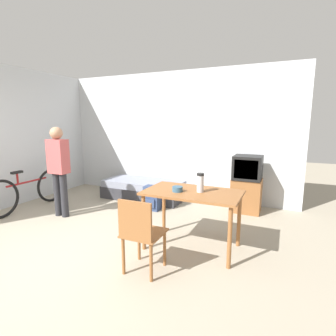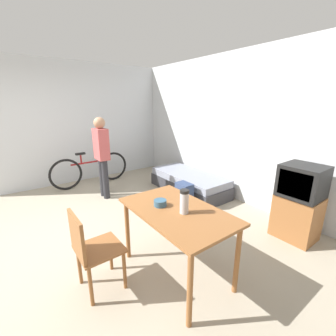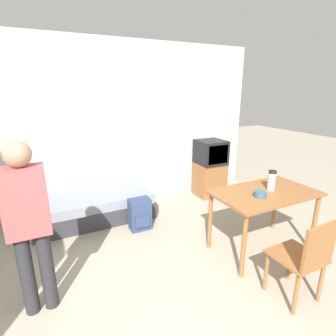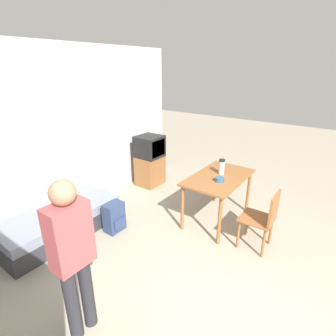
{
  "view_description": "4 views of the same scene",
  "coord_description": "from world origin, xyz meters",
  "views": [
    {
      "loc": [
        2.52,
        -1.93,
        1.66
      ],
      "look_at": [
        0.71,
        2.03,
        0.88
      ],
      "focal_mm": 28.0,
      "sensor_mm": 36.0,
      "label": 1
    },
    {
      "loc": [
        3.07,
        -0.15,
        1.82
      ],
      "look_at": [
        0.57,
        1.7,
        0.91
      ],
      "focal_mm": 24.0,
      "sensor_mm": 36.0,
      "label": 2
    },
    {
      "loc": [
        -0.85,
        -0.93,
        1.94
      ],
      "look_at": [
        0.56,
        1.98,
        0.96
      ],
      "focal_mm": 28.0,
      "sensor_mm": 36.0,
      "label": 3
    },
    {
      "loc": [
        -2.01,
        -0.38,
        2.36
      ],
      "look_at": [
        0.83,
        1.69,
        0.98
      ],
      "focal_mm": 28.0,
      "sensor_mm": 36.0,
      "label": 4
    }
  ],
  "objects": [
    {
      "name": "wall_back",
      "position": [
        0.0,
        3.36,
        1.35
      ],
      "size": [
        5.7,
        0.06,
        2.7
      ],
      "color": "silver",
      "rests_on": "ground_plane"
    },
    {
      "name": "wooden_chair",
      "position": [
        1.15,
        0.35,
        0.49
      ],
      "size": [
        0.43,
        0.43,
        0.86
      ],
      "color": "brown",
      "rests_on": "ground_plane"
    },
    {
      "name": "person_standing",
      "position": [
        -1.04,
        1.32,
        0.9
      ],
      "size": [
        0.34,
        0.21,
        1.57
      ],
      "color": "#28282D",
      "rests_on": "ground_plane"
    },
    {
      "name": "thermos_flask",
      "position": [
        1.55,
        1.18,
        0.91
      ],
      "size": [
        0.09,
        0.09,
        0.24
      ],
      "color": "#B7B7BC",
      "rests_on": "dining_table"
    },
    {
      "name": "ground_plane",
      "position": [
        0.0,
        0.0,
        0.0
      ],
      "size": [
        20.0,
        20.0,
        0.0
      ],
      "primitive_type": "plane",
      "color": "#9E937F"
    },
    {
      "name": "backpack",
      "position": [
        0.26,
        2.28,
        0.23
      ],
      "size": [
        0.3,
        0.23,
        0.46
      ],
      "color": "navy",
      "rests_on": "ground_plane"
    },
    {
      "name": "daybed",
      "position": [
        -0.26,
        2.87,
        0.19
      ],
      "size": [
        1.75,
        0.78,
        0.39
      ],
      "color": "#333338",
      "rests_on": "ground_plane"
    },
    {
      "name": "mate_bowl",
      "position": [
        1.28,
        1.07,
        0.8
      ],
      "size": [
        0.13,
        0.13,
        0.07
      ],
      "color": "#335670",
      "rests_on": "dining_table"
    },
    {
      "name": "dining_table",
      "position": [
        1.45,
        1.16,
        0.67
      ],
      "size": [
        1.23,
        0.73,
        0.77
      ],
      "color": "brown",
      "rests_on": "ground_plane"
    },
    {
      "name": "tv",
      "position": [
        1.89,
        2.92,
        0.53
      ],
      "size": [
        0.52,
        0.47,
        1.05
      ],
      "color": "brown",
      "rests_on": "ground_plane"
    }
  ]
}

